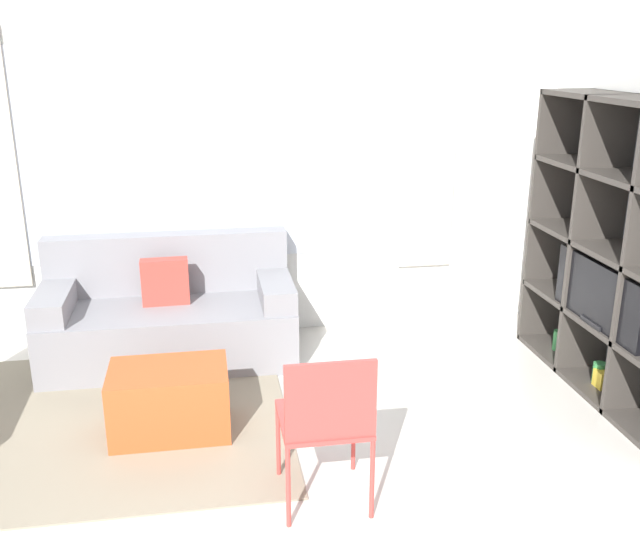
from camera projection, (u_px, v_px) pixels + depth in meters
name	position (u px, v px, depth m)	size (l,w,h in m)	color
wall_back	(218.00, 167.00, 5.46)	(6.63, 0.11, 2.70)	white
area_rug	(51.00, 425.00, 4.43)	(2.92, 2.04, 0.01)	gray
shelving_unit	(626.00, 257.00, 4.59)	(0.40, 1.91, 1.95)	#515660
couch_main	(170.00, 317.00, 5.30)	(1.82, 0.82, 0.90)	gray
ottoman	(170.00, 401.00, 4.29)	(0.70, 0.47, 0.42)	#B74C23
folding_chair	(326.00, 416.00, 3.50)	(0.44, 0.46, 0.86)	#CC3D38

